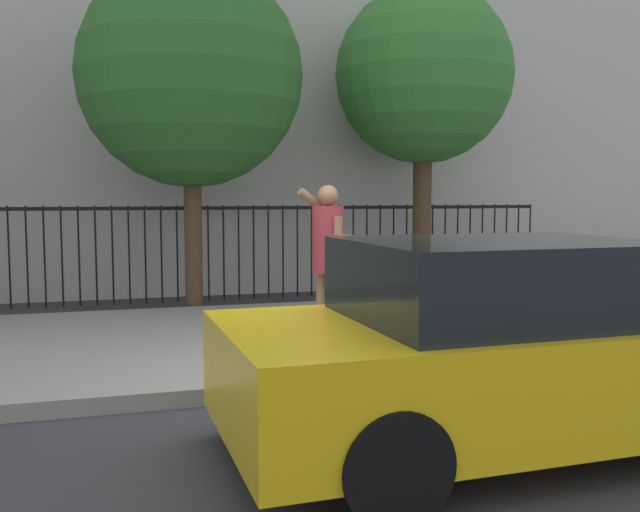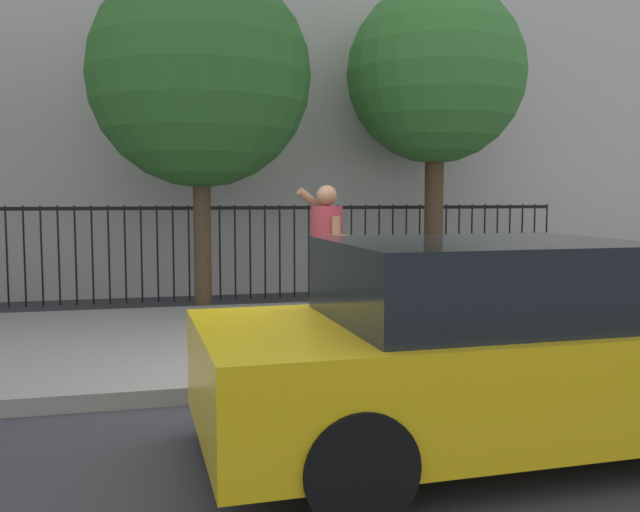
% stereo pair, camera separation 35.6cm
% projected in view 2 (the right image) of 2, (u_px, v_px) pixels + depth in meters
% --- Properties ---
extents(ground_plane, '(60.00, 60.00, 0.00)m').
position_uv_depth(ground_plane, '(302.00, 398.00, 6.04)').
color(ground_plane, '#333338').
extents(sidewalk, '(28.00, 4.40, 0.15)m').
position_uv_depth(sidewalk, '(262.00, 339.00, 8.16)').
color(sidewalk, gray).
rests_on(sidewalk, ground).
extents(iron_fence, '(12.03, 0.04, 1.60)m').
position_uv_depth(iron_fence, '(227.00, 240.00, 11.66)').
color(iron_fence, black).
rests_on(iron_fence, ground).
extents(taxi_yellow, '(4.24, 1.94, 1.45)m').
position_uv_depth(taxi_yellow, '(500.00, 349.00, 4.77)').
color(taxi_yellow, yellow).
rests_on(taxi_yellow, ground).
extents(pedestrian_on_phone, '(0.51, 0.71, 1.71)m').
position_uv_depth(pedestrian_on_phone, '(328.00, 253.00, 7.40)').
color(pedestrian_on_phone, '#936B4C').
rests_on(pedestrian_on_phone, sidewalk).
extents(street_tree_mid, '(2.94, 2.94, 5.23)m').
position_uv_depth(street_tree_mid, '(436.00, 75.00, 11.44)').
color(street_tree_mid, '#4C3823').
rests_on(street_tree_mid, ground).
extents(street_tree_far, '(3.24, 3.24, 5.11)m').
position_uv_depth(street_tree_far, '(200.00, 77.00, 10.12)').
color(street_tree_far, '#4C3823').
rests_on(street_tree_far, ground).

